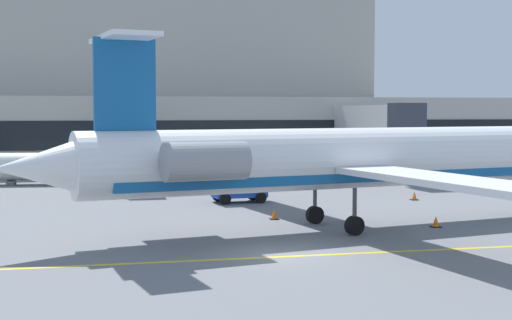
{
  "coord_description": "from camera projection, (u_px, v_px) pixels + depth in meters",
  "views": [
    {
      "loc": [
        -7.34,
        -28.14,
        5.77
      ],
      "look_at": [
        1.64,
        11.84,
        3.0
      ],
      "focal_mm": 51.54,
      "sensor_mm": 36.0,
      "label": 1
    }
  ],
  "objects": [
    {
      "name": "safety_cone_alpha",
      "position": [
        414.0,
        196.0,
        47.3
      ],
      "size": [
        0.47,
        0.47,
        0.55
      ],
      "color": "orange",
      "rests_on": "ground"
    },
    {
      "name": "safety_cone_charlie",
      "position": [
        274.0,
        215.0,
        38.92
      ],
      "size": [
        0.47,
        0.47,
        0.55
      ],
      "color": "orange",
      "rests_on": "ground"
    },
    {
      "name": "safety_cone_bravo",
      "position": [
        436.0,
        222.0,
        36.31
      ],
      "size": [
        0.47,
        0.47,
        0.55
      ],
      "color": "orange",
      "rests_on": "ground"
    },
    {
      "name": "jet_bridge_west",
      "position": [
        375.0,
        120.0,
        62.95
      ],
      "size": [
        2.4,
        16.36,
        6.35
      ],
      "color": "silver",
      "rests_on": "ground"
    },
    {
      "name": "ground",
      "position": [
        281.0,
        256.0,
        29.39
      ],
      "size": [
        120.0,
        120.0,
        0.11
      ],
      "color": "slate"
    },
    {
      "name": "fuel_tank",
      "position": [
        34.0,
        167.0,
        57.09
      ],
      "size": [
        7.7,
        2.79,
        2.48
      ],
      "color": "white",
      "rests_on": "ground"
    },
    {
      "name": "terminal_building",
      "position": [
        196.0,
        97.0,
        77.92
      ],
      "size": [
        74.15,
        17.65,
        18.29
      ],
      "color": "#B7B2A8",
      "rests_on": "ground"
    },
    {
      "name": "regional_jet",
      "position": [
        350.0,
        159.0,
        35.83
      ],
      "size": [
        33.41,
        27.23,
        8.93
      ],
      "color": "white",
      "rests_on": "ground"
    },
    {
      "name": "jet_bridge_east",
      "position": [
        128.0,
        119.0,
        58.49
      ],
      "size": [
        2.4,
        16.12,
        6.52
      ],
      "color": "silver",
      "rests_on": "ground"
    },
    {
      "name": "baggage_tug",
      "position": [
        234.0,
        187.0,
        45.95
      ],
      "size": [
        3.44,
        2.2,
        2.11
      ],
      "color": "#1E4CB2",
      "rests_on": "ground"
    }
  ]
}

